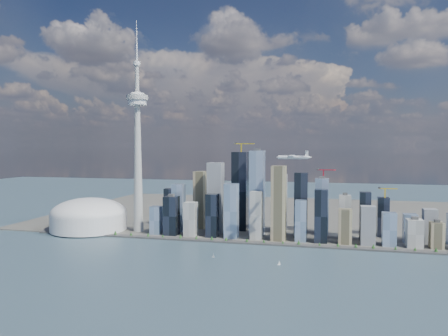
% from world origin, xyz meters
% --- Properties ---
extents(ground, '(4000.00, 4000.00, 0.00)m').
position_xyz_m(ground, '(0.00, 0.00, 0.00)').
color(ground, '#314656').
rests_on(ground, ground).
extents(seawall, '(1100.00, 22.00, 4.00)m').
position_xyz_m(seawall, '(0.00, 250.00, 2.00)').
color(seawall, '#383838').
rests_on(seawall, ground).
extents(land, '(1400.00, 900.00, 3.00)m').
position_xyz_m(land, '(0.00, 700.00, 1.50)').
color(land, '#4C4C47').
rests_on(land, ground).
extents(shoreline_trees, '(960.53, 7.20, 8.80)m').
position_xyz_m(shoreline_trees, '(0.00, 250.00, 8.78)').
color(shoreline_trees, '#3F2D1E').
rests_on(shoreline_trees, seawall).
extents(skyscraper_cluster, '(736.00, 142.00, 236.06)m').
position_xyz_m(skyscraper_cluster, '(59.62, 336.82, 72.78)').
color(skyscraper_cluster, black).
rests_on(skyscraper_cluster, land).
extents(needle_tower, '(56.00, 56.00, 550.50)m').
position_xyz_m(needle_tower, '(-300.00, 310.00, 235.84)').
color(needle_tower, '#A9A9A4').
rests_on(needle_tower, land).
extents(dome_stadium, '(200.00, 200.00, 86.00)m').
position_xyz_m(dome_stadium, '(-440.00, 300.00, 39.44)').
color(dome_stadium, silver).
rests_on(dome_stadium, land).
extents(airplane, '(74.10, 65.35, 18.14)m').
position_xyz_m(airplane, '(115.65, 184.70, 206.54)').
color(airplane, silver).
rests_on(airplane, ground).
extents(sailboat_west, '(6.71, 3.89, 9.50)m').
position_xyz_m(sailboat_west, '(-40.23, 108.48, 3.05)').
color(sailboat_west, white).
rests_on(sailboat_west, ground).
extents(sailboat_east, '(6.64, 2.47, 9.17)m').
position_xyz_m(sailboat_east, '(97.77, 83.48, 2.94)').
color(sailboat_east, white).
rests_on(sailboat_east, ground).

